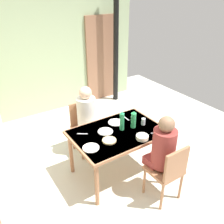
{
  "coord_description": "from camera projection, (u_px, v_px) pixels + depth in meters",
  "views": [
    {
      "loc": [
        -1.49,
        -2.41,
        2.6
      ],
      "look_at": [
        0.18,
        0.12,
        0.98
      ],
      "focal_mm": 38.78,
      "sensor_mm": 36.0,
      "label": 1
    }
  ],
  "objects": [
    {
      "name": "ground_plane",
      "position": [
        106.0,
        174.0,
        3.72
      ],
      "size": [
        6.66,
        6.66,
        0.0
      ],
      "primitive_type": "plane",
      "color": "silver"
    },
    {
      "name": "wall_back",
      "position": [
        39.0,
        48.0,
        4.93
      ],
      "size": [
        4.52,
        0.1,
        2.88
      ],
      "primitive_type": "cube",
      "color": "#9DB086",
      "rests_on": "ground_plane"
    },
    {
      "name": "door_wooden",
      "position": [
        101.0,
        59.0,
        5.79
      ],
      "size": [
        0.8,
        0.05,
        2.0
      ],
      "primitive_type": "cube",
      "color": "#8D6046",
      "rests_on": "ground_plane"
    },
    {
      "name": "stove_pipe_column",
      "position": [
        116.0,
        41.0,
        5.49
      ],
      "size": [
        0.12,
        0.12,
        2.88
      ],
      "primitive_type": "cylinder",
      "color": "black",
      "rests_on": "ground_plane"
    },
    {
      "name": "dining_table",
      "position": [
        118.0,
        136.0,
        3.48
      ],
      "size": [
        1.31,
        0.91,
        0.73
      ],
      "color": "#9E6947",
      "rests_on": "ground_plane"
    },
    {
      "name": "chair_near_diner",
      "position": [
        168.0,
        170.0,
        3.07
      ],
      "size": [
        0.4,
        0.4,
        0.87
      ],
      "color": "#9E6947",
      "rests_on": "ground_plane"
    },
    {
      "name": "chair_far_diner",
      "position": [
        84.0,
        124.0,
        4.08
      ],
      "size": [
        0.4,
        0.4,
        0.87
      ],
      "rotation": [
        0.0,
        0.0,
        3.14
      ],
      "color": "#9E6947",
      "rests_on": "ground_plane"
    },
    {
      "name": "person_near_diner",
      "position": [
        163.0,
        147.0,
        3.04
      ],
      "size": [
        0.3,
        0.37,
        0.77
      ],
      "color": "maroon",
      "rests_on": "ground_plane"
    },
    {
      "name": "person_far_diner",
      "position": [
        87.0,
        113.0,
        3.85
      ],
      "size": [
        0.3,
        0.37,
        0.77
      ],
      "rotation": [
        0.0,
        0.0,
        3.14
      ],
      "color": "silver",
      "rests_on": "ground_plane"
    },
    {
      "name": "water_bottle_green_near",
      "position": [
        133.0,
        120.0,
        3.5
      ],
      "size": [
        0.07,
        0.07,
        0.27
      ],
      "color": "#33A55C",
      "rests_on": "dining_table"
    },
    {
      "name": "water_bottle_green_far",
      "position": [
        122.0,
        121.0,
        3.43
      ],
      "size": [
        0.07,
        0.07,
        0.3
      ],
      "color": "#2D9958",
      "rests_on": "dining_table"
    },
    {
      "name": "serving_bowl_center",
      "position": [
        142.0,
        137.0,
        3.27
      ],
      "size": [
        0.17,
        0.17,
        0.05
      ],
      "primitive_type": "cylinder",
      "color": "silver",
      "rests_on": "dining_table"
    },
    {
      "name": "dinner_plate_near_left",
      "position": [
        105.0,
        131.0,
        3.44
      ],
      "size": [
        0.22,
        0.22,
        0.01
      ],
      "primitive_type": "cylinder",
      "color": "white",
      "rests_on": "dining_table"
    },
    {
      "name": "dinner_plate_near_right",
      "position": [
        91.0,
        148.0,
        3.09
      ],
      "size": [
        0.22,
        0.22,
        0.01
      ],
      "primitive_type": "cylinder",
      "color": "white",
      "rests_on": "dining_table"
    },
    {
      "name": "dinner_plate_far_center",
      "position": [
        116.0,
        122.0,
        3.66
      ],
      "size": [
        0.23,
        0.23,
        0.01
      ],
      "primitive_type": "cylinder",
      "color": "white",
      "rests_on": "dining_table"
    },
    {
      "name": "drinking_glass_by_near_diner",
      "position": [
        143.0,
        122.0,
        3.59
      ],
      "size": [
        0.06,
        0.06,
        0.1
      ],
      "primitive_type": "cylinder",
      "color": "silver",
      "rests_on": "dining_table"
    },
    {
      "name": "bread_plate_sliced",
      "position": [
        109.0,
        140.0,
        3.23
      ],
      "size": [
        0.19,
        0.19,
        0.02
      ],
      "primitive_type": "cylinder",
      "color": "#DBB77A",
      "rests_on": "dining_table"
    },
    {
      "name": "cutlery_knife_near",
      "position": [
        82.0,
        134.0,
        3.39
      ],
      "size": [
        0.13,
        0.1,
        0.0
      ],
      "primitive_type": "cube",
      "rotation": [
        0.0,
        0.0,
        5.67
      ],
      "color": "silver",
      "rests_on": "dining_table"
    },
    {
      "name": "cutlery_fork_near",
      "position": [
        126.0,
        118.0,
        3.78
      ],
      "size": [
        0.02,
        0.15,
        0.0
      ],
      "primitive_type": "cube",
      "rotation": [
        0.0,
        0.0,
        4.66
      ],
      "color": "silver",
      "rests_on": "dining_table"
    },
    {
      "name": "cutlery_knife_far",
      "position": [
        156.0,
        133.0,
        3.41
      ],
      "size": [
        0.14,
        0.09,
        0.0
      ],
      "primitive_type": "cube",
      "rotation": [
        0.0,
        0.0,
        2.59
      ],
      "color": "silver",
      "rests_on": "dining_table"
    }
  ]
}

